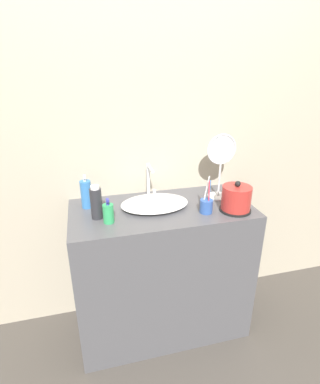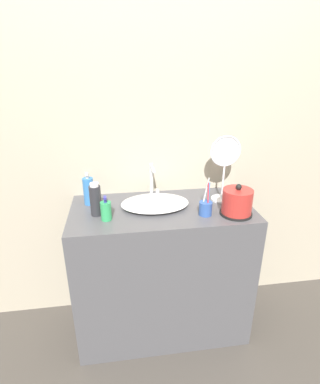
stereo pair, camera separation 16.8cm
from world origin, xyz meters
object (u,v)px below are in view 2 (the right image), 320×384
at_px(lotion_bottle, 106,211).
at_px(mouthwash_bottle, 96,200).
at_px(faucet, 153,179).
at_px(toothbrush_cup, 206,208).
at_px(shampoo_bottle, 89,191).
at_px(vanity_mirror, 225,164).
at_px(electric_kettle, 237,203).

height_order(lotion_bottle, mouthwash_bottle, mouthwash_bottle).
xyz_separation_m(faucet, lotion_bottle, (-0.28, -0.27, -0.06)).
bearing_deg(toothbrush_cup, shampoo_bottle, 159.80).
relative_size(toothbrush_cup, shampoo_bottle, 1.06).
distance_m(toothbrush_cup, vanity_mirror, 0.30).
relative_size(lotion_bottle, mouthwash_bottle, 0.74).
xyz_separation_m(toothbrush_cup, shampoo_bottle, (-0.64, 0.23, 0.04)).
bearing_deg(vanity_mirror, mouthwash_bottle, -172.79).
distance_m(lotion_bottle, shampoo_bottle, 0.24).
xyz_separation_m(electric_kettle, lotion_bottle, (-0.70, 0.04, -0.01)).
relative_size(lotion_bottle, shampoo_bottle, 0.70).
bearing_deg(faucet, shampoo_bottle, -172.19).
xyz_separation_m(toothbrush_cup, vanity_mirror, (0.16, 0.18, 0.18)).
relative_size(faucet, mouthwash_bottle, 1.13).
bearing_deg(lotion_bottle, faucet, 43.64).
relative_size(faucet, shampoo_bottle, 1.07).
bearing_deg(lotion_bottle, shampoo_bottle, 115.53).
distance_m(faucet, vanity_mirror, 0.44).
xyz_separation_m(toothbrush_cup, mouthwash_bottle, (-0.59, 0.09, 0.05)).
bearing_deg(electric_kettle, faucet, 144.09).
relative_size(electric_kettle, lotion_bottle, 1.30).
bearing_deg(shampoo_bottle, electric_kettle, -17.51).
bearing_deg(toothbrush_cup, lotion_bottle, 177.86).
xyz_separation_m(electric_kettle, toothbrush_cup, (-0.17, 0.02, -0.03)).
height_order(faucet, shampoo_bottle, faucet).
bearing_deg(faucet, mouthwash_bottle, -148.98).
height_order(shampoo_bottle, vanity_mirror, vanity_mirror).
bearing_deg(lotion_bottle, vanity_mirror, 13.04).
height_order(toothbrush_cup, lotion_bottle, toothbrush_cup).
bearing_deg(electric_kettle, shampoo_bottle, 162.49).
bearing_deg(mouthwash_bottle, electric_kettle, -7.92).
height_order(toothbrush_cup, mouthwash_bottle, toothbrush_cup).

